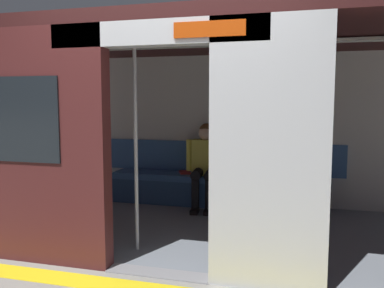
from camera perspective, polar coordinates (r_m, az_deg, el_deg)
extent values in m
plane|color=gray|center=(3.68, -4.75, -17.74)|extent=(60.00, 60.00, 0.00)
cube|color=silver|center=(3.18, 10.72, -1.65)|extent=(0.92, 0.12, 2.13)
cube|color=black|center=(3.14, 10.80, 2.94)|extent=(0.51, 0.02, 0.55)
cube|color=black|center=(4.01, -24.81, 3.17)|extent=(1.10, 0.02, 0.76)
cube|color=silver|center=(3.41, -5.07, 15.24)|extent=(1.84, 0.16, 0.20)
cube|color=#BF3F0C|center=(3.19, 2.41, 15.87)|extent=(0.56, 0.02, 0.12)
cube|color=#351515|center=(4.68, 0.72, 14.77)|extent=(6.40, 2.80, 0.12)
cube|color=slate|center=(4.86, 0.68, -11.62)|extent=(6.08, 2.64, 0.01)
cube|color=silver|center=(5.93, 3.90, 2.07)|extent=(6.08, 0.10, 2.13)
cube|color=#38609E|center=(5.92, 3.76, -1.84)|extent=(3.52, 0.06, 0.45)
cube|color=white|center=(4.67, 0.72, 13.68)|extent=(4.48, 0.16, 0.03)
cube|color=gray|center=(3.68, -4.75, -17.66)|extent=(0.92, 0.19, 0.01)
cube|color=#38609E|center=(5.75, 3.30, -4.80)|extent=(2.99, 0.44, 0.09)
cube|color=navy|center=(5.61, 2.86, -7.39)|extent=(2.99, 0.04, 0.35)
cube|color=#D8CC4C|center=(5.71, 1.98, -1.87)|extent=(0.40, 0.26, 0.50)
sphere|color=beige|center=(5.67, 2.00, 1.58)|extent=(0.21, 0.21, 0.21)
sphere|color=brown|center=(5.68, 2.01, 1.95)|extent=(0.19, 0.19, 0.19)
cylinder|color=#D8CC4C|center=(5.65, 4.31, -1.66)|extent=(0.08, 0.08, 0.44)
cylinder|color=#D8CC4C|center=(5.71, -0.39, -1.56)|extent=(0.08, 0.08, 0.44)
cylinder|color=black|center=(5.54, 2.63, -4.23)|extent=(0.18, 0.41, 0.14)
cylinder|color=black|center=(5.56, 0.78, -4.18)|extent=(0.18, 0.41, 0.14)
cylinder|color=black|center=(5.39, 2.36, -7.22)|extent=(0.10, 0.10, 0.40)
cylinder|color=black|center=(5.42, 0.46, -7.16)|extent=(0.10, 0.10, 0.40)
cube|color=black|center=(5.40, 2.29, -9.51)|extent=(0.12, 0.23, 0.06)
cube|color=black|center=(5.42, 0.37, -9.44)|extent=(0.12, 0.23, 0.06)
cube|color=brown|center=(5.67, 6.04, -3.65)|extent=(0.26, 0.14, 0.17)
cube|color=#472718|center=(5.60, 5.91, -3.86)|extent=(0.02, 0.01, 0.14)
cube|color=#B22D2D|center=(5.86, -1.00, -4.00)|extent=(0.23, 0.26, 0.03)
cylinder|color=silver|center=(3.99, -7.91, -0.16)|extent=(0.04, 0.04, 2.11)
cylinder|color=silver|center=(3.87, 3.78, -0.30)|extent=(0.04, 0.04, 2.11)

